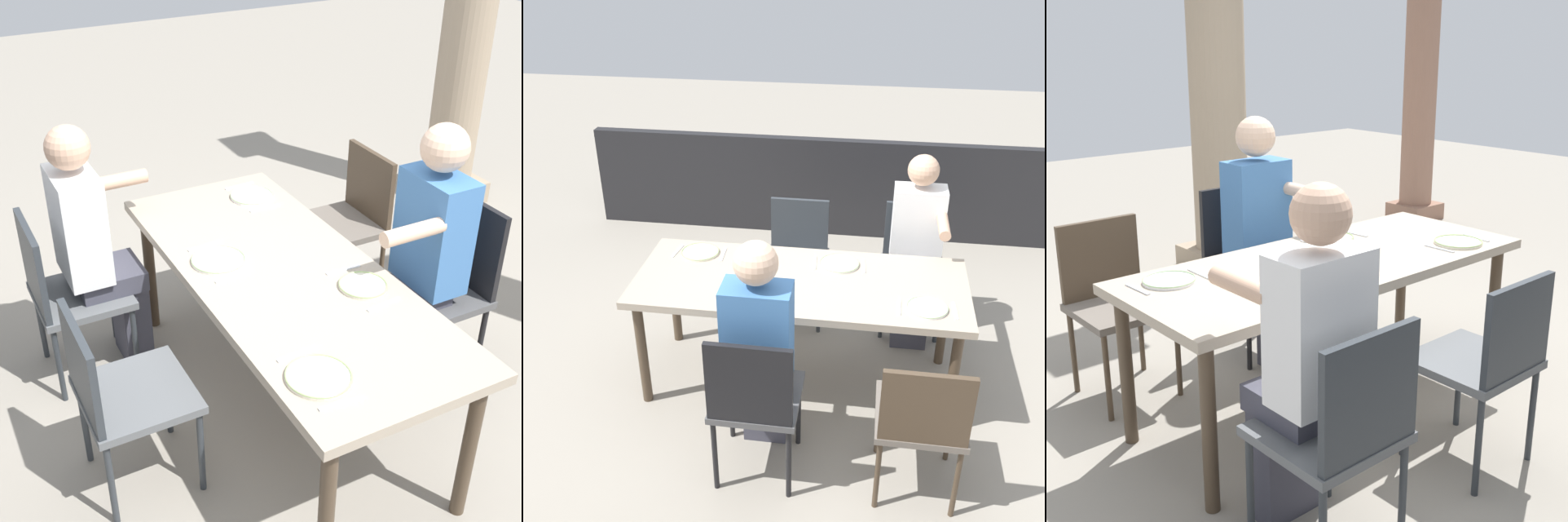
{
  "view_description": "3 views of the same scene",
  "coord_description": "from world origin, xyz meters",
  "views": [
    {
      "loc": [
        2.31,
        -1.32,
        2.41
      ],
      "look_at": [
        -0.09,
        -0.07,
        0.77
      ],
      "focal_mm": 49.67,
      "sensor_mm": 36.0,
      "label": 1
    },
    {
      "loc": [
        -0.39,
        3.23,
        2.66
      ],
      "look_at": [
        0.1,
        0.0,
        0.87
      ],
      "focal_mm": 44.06,
      "sensor_mm": 36.0,
      "label": 2
    },
    {
      "loc": [
        -2.15,
        -2.29,
        1.73
      ],
      "look_at": [
        -0.12,
        0.01,
        0.76
      ],
      "focal_mm": 48.52,
      "sensor_mm": 36.0,
      "label": 3
    }
  ],
  "objects": [
    {
      "name": "ground_plane",
      "position": [
        0.0,
        0.0,
        0.0
      ],
      "size": [
        16.0,
        16.0,
        0.0
      ],
      "primitive_type": "plane",
      "color": "gray"
    },
    {
      "name": "dining_table",
      "position": [
        0.0,
        0.0,
        0.68
      ],
      "size": [
        1.96,
        0.81,
        0.75
      ],
      "color": "tan",
      "rests_on": "ground"
    },
    {
      "name": "chair_west_north",
      "position": [
        -0.7,
        0.82,
        0.52
      ],
      "size": [
        0.44,
        0.44,
        0.87
      ],
      "color": "#6A6158",
      "rests_on": "ground"
    },
    {
      "name": "chair_west_south",
      "position": [
        -0.7,
        -0.82,
        0.51
      ],
      "size": [
        0.44,
        0.44,
        0.88
      ],
      "color": "#5B5E61",
      "rests_on": "ground"
    },
    {
      "name": "chair_mid_north",
      "position": [
        0.12,
        0.82,
        0.54
      ],
      "size": [
        0.44,
        0.44,
        0.94
      ],
      "color": "#4F4F50",
      "rests_on": "ground"
    },
    {
      "name": "chair_mid_south",
      "position": [
        0.12,
        -0.82,
        0.5
      ],
      "size": [
        0.44,
        0.44,
        0.85
      ],
      "color": "#5B5E61",
      "rests_on": "ground"
    },
    {
      "name": "diner_woman_green",
      "position": [
        0.13,
        0.65,
        0.72
      ],
      "size": [
        0.35,
        0.5,
        1.35
      ],
      "color": "#3F3F4C",
      "rests_on": "ground"
    },
    {
      "name": "diner_man_white",
      "position": [
        -0.7,
        -0.64,
        0.7
      ],
      "size": [
        0.35,
        0.49,
        1.31
      ],
      "color": "#3F3F4C",
      "rests_on": "ground"
    },
    {
      "name": "stone_column_near",
      "position": [
        -1.43,
        2.2,
        1.42
      ],
      "size": [
        0.45,
        0.45,
        2.89
      ],
      "color": "tan",
      "rests_on": "ground"
    },
    {
      "name": "plate_0",
      "position": [
        -0.73,
        0.21,
        0.76
      ],
      "size": [
        0.23,
        0.23,
        0.02
      ],
      "color": "white",
      "rests_on": "dining_table"
    },
    {
      "name": "fork_0",
      "position": [
        -0.88,
        0.21,
        0.75
      ],
      "size": [
        0.02,
        0.17,
        0.01
      ],
      "primitive_type": "cube",
      "rotation": [
        0.0,
        0.0,
        0.05
      ],
      "color": "silver",
      "rests_on": "dining_table"
    },
    {
      "name": "spoon_0",
      "position": [
        -0.58,
        0.21,
        0.75
      ],
      "size": [
        0.02,
        0.17,
        0.01
      ],
      "primitive_type": "cube",
      "rotation": [
        0.0,
        0.0,
        -0.01
      ],
      "color": "silver",
      "rests_on": "dining_table"
    },
    {
      "name": "plate_1",
      "position": [
        -0.21,
        -0.22,
        0.76
      ],
      "size": [
        0.24,
        0.24,
        0.02
      ],
      "color": "white",
      "rests_on": "dining_table"
    },
    {
      "name": "fork_1",
      "position": [
        -0.36,
        -0.22,
        0.75
      ],
      "size": [
        0.03,
        0.17,
        0.01
      ],
      "primitive_type": "cube",
      "rotation": [
        0.0,
        0.0,
        0.08
      ],
      "color": "silver",
      "rests_on": "dining_table"
    },
    {
      "name": "spoon_1",
      "position": [
        -0.06,
        -0.22,
        0.75
      ],
      "size": [
        0.03,
        0.17,
        0.01
      ],
      "primitive_type": "cube",
      "rotation": [
        0.0,
        0.0,
        0.08
      ],
      "color": "silver",
      "rests_on": "dining_table"
    },
    {
      "name": "plate_2",
      "position": [
        0.26,
        0.24,
        0.76
      ],
      "size": [
        0.21,
        0.21,
        0.02
      ],
      "color": "silver",
      "rests_on": "dining_table"
    },
    {
      "name": "fork_2",
      "position": [
        0.11,
        0.24,
        0.75
      ],
      "size": [
        0.02,
        0.17,
        0.01
      ],
      "primitive_type": "cube",
      "rotation": [
        0.0,
        0.0,
        -0.03
      ],
      "color": "silver",
      "rests_on": "dining_table"
    },
    {
      "name": "spoon_2",
      "position": [
        0.41,
        0.24,
        0.75
      ],
      "size": [
        0.03,
        0.17,
        0.01
      ],
      "primitive_type": "cube",
      "rotation": [
        0.0,
        0.0,
        0.11
      ],
      "color": "silver",
      "rests_on": "dining_table"
    },
    {
      "name": "plate_3",
      "position": [
        0.67,
        -0.24,
        0.76
      ],
      "size": [
        0.24,
        0.24,
        0.02
      ],
      "color": "silver",
      "rests_on": "dining_table"
    },
    {
      "name": "fork_3",
      "position": [
        0.52,
        -0.24,
        0.75
      ],
      "size": [
        0.03,
        0.17,
        0.01
      ],
      "primitive_type": "cube",
      "rotation": [
        0.0,
        0.0,
        0.05
      ],
      "color": "silver",
      "rests_on": "dining_table"
    },
    {
      "name": "spoon_3",
      "position": [
        0.82,
        -0.24,
        0.75
      ],
      "size": [
        0.04,
        0.17,
        0.01
      ],
      "primitive_type": "cube",
      "rotation": [
        0.0,
        0.0,
        -0.12
      ],
      "color": "silver",
      "rests_on": "dining_table"
    }
  ]
}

